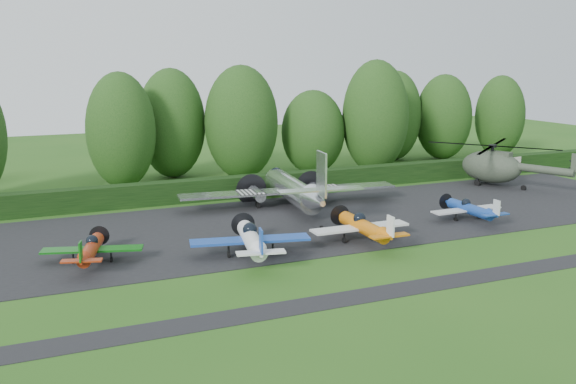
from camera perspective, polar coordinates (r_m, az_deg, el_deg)
name	(u,v)px	position (r m, az deg, el deg)	size (l,w,h in m)	color
ground	(355,259)	(42.58, 6.02, -5.95)	(160.00, 160.00, 0.00)	#275818
apron	(294,223)	(51.16, 0.54, -2.80)	(70.00, 18.00, 0.01)	black
taxiway_verge	(407,289)	(37.76, 10.51, -8.46)	(70.00, 2.00, 0.00)	black
hedgerow	(247,196)	(61.10, -3.63, -0.38)	(90.00, 1.60, 2.00)	black
transport_plane	(294,190)	(55.45, 0.52, 0.21)	(19.53, 14.98, 6.26)	silver
light_plane_red	(91,249)	(42.91, -17.12, -4.86)	(6.38, 6.70, 2.45)	maroon
light_plane_white	(251,239)	(42.29, -3.28, -4.22)	(7.97, 8.38, 3.06)	white
light_plane_orange	(363,227)	(46.00, 6.72, -3.06)	(7.40, 7.78, 2.84)	#D16B0C
light_plane_blue	(470,209)	(53.74, 15.86, -1.45)	(6.23, 6.55, 2.39)	navy
helicopter	(492,164)	(68.65, 17.68, 2.39)	(13.22, 15.48, 4.26)	#313B2D
sign_board	(510,163)	(75.73, 19.12, 2.42)	(3.50, 0.13, 1.97)	#3F3326
tree_0	(241,123)	(69.13, -4.16, 6.17)	(7.88, 7.88, 12.20)	black
tree_1	(500,116)	(89.24, 18.32, 6.41)	(6.39, 6.39, 10.66)	black
tree_2	(172,123)	(70.90, -10.31, 6.02)	(7.28, 7.28, 11.86)	black
tree_3	(375,117)	(73.24, 7.77, 6.63)	(7.46, 7.46, 12.74)	black
tree_5	(121,131)	(66.13, -14.64, 5.30)	(6.87, 6.87, 11.63)	black
tree_7	(444,117)	(84.88, 13.66, 6.49)	(7.13, 7.13, 10.86)	black
tree_8	(394,116)	(82.89, 9.44, 6.71)	(6.80, 6.80, 11.34)	black
tree_9	(313,132)	(72.29, 2.22, 5.34)	(7.13, 7.13, 9.42)	black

